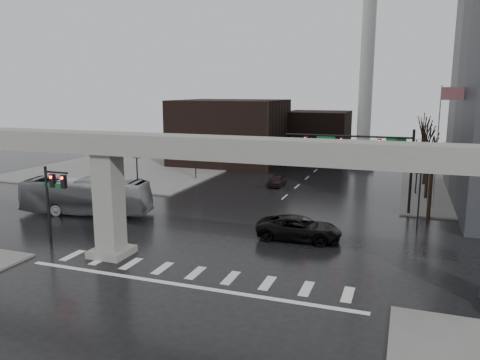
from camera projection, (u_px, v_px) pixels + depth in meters
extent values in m
plane|color=black|center=(202.00, 267.00, 30.89)|extent=(160.00, 160.00, 0.00)
cube|color=slate|center=(145.00, 165.00, 72.76)|extent=(28.00, 36.00, 0.15)
cube|color=gray|center=(200.00, 147.00, 29.37)|extent=(48.00, 2.20, 1.40)
cube|color=gray|center=(109.00, 205.00, 32.52)|extent=(1.60, 1.60, 7.30)
cube|color=gray|center=(112.00, 252.00, 33.16)|extent=(2.60, 2.60, 0.50)
cube|color=black|center=(230.00, 132.00, 73.40)|extent=(16.00, 14.00, 10.00)
cube|color=black|center=(318.00, 135.00, 78.86)|extent=(10.00, 10.00, 8.00)
cylinder|color=silver|center=(367.00, 66.00, 68.58)|extent=(2.00, 2.00, 30.00)
cylinder|color=gray|center=(362.00, 163.00, 71.32)|extent=(3.60, 3.60, 1.20)
cylinder|color=black|center=(411.00, 173.00, 43.28)|extent=(0.24, 0.24, 8.00)
cylinder|color=black|center=(347.00, 136.00, 44.66)|extent=(12.00, 0.18, 0.18)
cube|color=black|center=(379.00, 144.00, 43.79)|extent=(0.35, 0.30, 1.00)
cube|color=black|center=(341.00, 143.00, 44.94)|extent=(0.35, 0.30, 1.00)
cube|color=black|center=(305.00, 141.00, 46.10)|extent=(0.35, 0.30, 1.00)
sphere|color=#FF0C05|center=(379.00, 141.00, 43.56)|extent=(0.20, 0.20, 0.20)
cube|color=#0B4F1E|center=(396.00, 140.00, 43.20)|extent=(1.80, 0.05, 0.35)
cube|color=#0B4F1E|center=(326.00, 137.00, 45.35)|extent=(1.80, 0.05, 0.35)
cylinder|color=black|center=(48.00, 206.00, 35.02)|extent=(0.20, 0.20, 6.00)
cylinder|color=black|center=(56.00, 172.00, 34.20)|extent=(2.00, 0.14, 0.14)
cube|color=black|center=(53.00, 181.00, 34.45)|extent=(0.35, 0.30, 1.00)
cube|color=black|center=(64.00, 182.00, 34.12)|extent=(0.35, 0.30, 1.00)
cube|color=#0B4F1E|center=(52.00, 185.00, 34.55)|extent=(1.60, 0.05, 0.30)
cylinder|color=silver|center=(437.00, 148.00, 45.13)|extent=(0.12, 0.12, 12.00)
cube|color=#B61317|center=(453.00, 94.00, 43.81)|extent=(2.00, 0.03, 1.20)
cylinder|color=black|center=(419.00, 201.00, 38.91)|extent=(0.14, 0.14, 4.80)
cube|color=black|center=(421.00, 174.00, 38.47)|extent=(0.90, 0.06, 0.06)
sphere|color=silver|center=(415.00, 171.00, 38.58)|extent=(0.32, 0.32, 0.32)
sphere|color=silver|center=(427.00, 172.00, 38.28)|extent=(0.32, 0.32, 0.32)
cylinder|color=black|center=(417.00, 174.00, 51.85)|extent=(0.14, 0.14, 4.80)
cube|color=black|center=(418.00, 153.00, 51.41)|extent=(0.90, 0.06, 0.06)
sphere|color=silver|center=(414.00, 151.00, 51.52)|extent=(0.32, 0.32, 0.32)
sphere|color=silver|center=(423.00, 151.00, 51.22)|extent=(0.32, 0.32, 0.32)
cylinder|color=black|center=(415.00, 157.00, 64.80)|extent=(0.14, 0.14, 4.80)
cube|color=black|center=(417.00, 140.00, 64.35)|extent=(0.90, 0.06, 0.06)
sphere|color=silver|center=(413.00, 138.00, 64.46)|extent=(0.32, 0.32, 0.32)
sphere|color=silver|center=(420.00, 139.00, 64.16)|extent=(0.32, 0.32, 0.32)
cylinder|color=black|center=(138.00, 181.00, 47.85)|extent=(0.14, 0.14, 4.80)
cube|color=black|center=(137.00, 158.00, 47.40)|extent=(0.90, 0.06, 0.06)
sphere|color=silver|center=(133.00, 156.00, 47.51)|extent=(0.32, 0.32, 0.32)
sphere|color=silver|center=(140.00, 156.00, 47.21)|extent=(0.32, 0.32, 0.32)
cylinder|color=black|center=(196.00, 161.00, 60.79)|extent=(0.14, 0.14, 4.80)
cube|color=black|center=(195.00, 143.00, 60.34)|extent=(0.90, 0.06, 0.06)
sphere|color=silver|center=(192.00, 142.00, 60.45)|extent=(0.32, 0.32, 0.32)
sphere|color=silver|center=(198.00, 142.00, 60.15)|extent=(0.32, 0.32, 0.32)
cylinder|color=black|center=(233.00, 149.00, 73.73)|extent=(0.14, 0.14, 4.80)
cube|color=black|center=(233.00, 134.00, 73.28)|extent=(0.90, 0.06, 0.06)
sphere|color=silver|center=(230.00, 132.00, 73.39)|extent=(0.32, 0.32, 0.32)
sphere|color=silver|center=(236.00, 133.00, 73.09)|extent=(0.32, 0.32, 0.32)
cylinder|color=black|center=(430.00, 194.00, 42.30)|extent=(0.34, 0.34, 4.55)
cylinder|color=black|center=(433.00, 153.00, 41.59)|extent=(0.12, 1.52, 2.98)
cylinder|color=black|center=(439.00, 155.00, 41.70)|extent=(0.83, 1.14, 2.51)
cylinder|color=black|center=(427.00, 178.00, 49.69)|extent=(0.34, 0.34, 4.66)
cylinder|color=black|center=(430.00, 142.00, 48.96)|extent=(0.12, 1.55, 3.05)
cylinder|color=black|center=(435.00, 144.00, 49.07)|extent=(0.85, 1.16, 2.57)
cylinder|color=black|center=(425.00, 166.00, 57.07)|extent=(0.34, 0.34, 4.76)
cylinder|color=black|center=(427.00, 134.00, 56.33)|extent=(0.12, 1.59, 3.11)
cylinder|color=black|center=(431.00, 136.00, 56.44)|extent=(0.86, 1.18, 2.62)
cylinder|color=black|center=(423.00, 157.00, 64.46)|extent=(0.34, 0.34, 4.87)
cylinder|color=black|center=(425.00, 128.00, 63.70)|extent=(0.12, 1.62, 3.18)
cylinder|color=black|center=(429.00, 130.00, 63.81)|extent=(0.88, 1.20, 2.68)
cylinder|color=black|center=(422.00, 150.00, 71.84)|extent=(0.34, 0.34, 4.97)
cylinder|color=black|center=(424.00, 123.00, 71.07)|extent=(0.12, 1.65, 3.25)
cylinder|color=black|center=(427.00, 125.00, 71.18)|extent=(0.89, 1.23, 2.74)
imported|color=black|center=(299.00, 228.00, 36.51)|extent=(6.70, 3.31, 1.83)
imported|color=#99999D|center=(86.00, 196.00, 43.99)|extent=(12.60, 5.01, 3.42)
imported|color=black|center=(277.00, 181.00, 56.84)|extent=(1.66, 4.00, 1.35)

